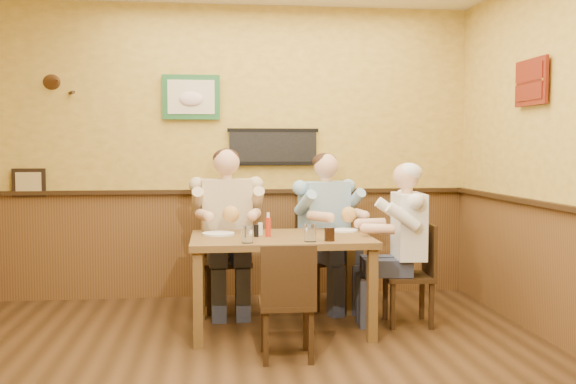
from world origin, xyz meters
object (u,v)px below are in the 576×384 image
(diner_white_elder, at_px, (408,252))
(water_glass_left, at_px, (247,234))
(chair_back_left, at_px, (227,260))
(cola_tumbler, at_px, (330,234))
(diner_blue_polo, at_px, (324,238))
(chair_right_end, at_px, (408,274))
(hot_sauce_bottle, at_px, (268,226))
(chair_back_right, at_px, (324,258))
(diner_tan_shirt, at_px, (227,238))
(pepper_shaker, at_px, (256,231))
(water_glass_mid, at_px, (310,233))
(salt_shaker, at_px, (260,229))
(chair_near_side, at_px, (286,300))
(dining_table, at_px, (281,248))

(diner_white_elder, height_order, water_glass_left, diner_white_elder)
(chair_back_left, distance_m, cola_tumbler, 1.28)
(diner_blue_polo, bearing_deg, chair_right_end, -70.00)
(diner_white_elder, distance_m, hot_sauce_bottle, 1.18)
(chair_back_left, distance_m, water_glass_left, 1.08)
(chair_back_right, relative_size, hot_sauce_bottle, 5.16)
(diner_white_elder, height_order, cola_tumbler, diner_white_elder)
(diner_blue_polo, relative_size, diner_white_elder, 1.06)
(diner_tan_shirt, bearing_deg, chair_right_end, -26.81)
(pepper_shaker, bearing_deg, cola_tumbler, -27.95)
(diner_blue_polo, distance_m, pepper_shaker, 1.02)
(diner_tan_shirt, bearing_deg, water_glass_mid, -62.50)
(chair_back_right, xyz_separation_m, diner_white_elder, (0.57, -0.69, 0.15))
(water_glass_mid, distance_m, pepper_shaker, 0.48)
(chair_back_left, height_order, diner_white_elder, diner_white_elder)
(water_glass_mid, distance_m, salt_shaker, 0.53)
(chair_right_end, xyz_separation_m, hot_sauce_bottle, (-1.15, -0.07, 0.42))
(diner_tan_shirt, distance_m, water_glass_mid, 1.17)
(chair_near_side, bearing_deg, dining_table, -91.75)
(chair_back_right, bearing_deg, diner_blue_polo, 0.00)
(dining_table, bearing_deg, chair_right_end, 2.42)
(diner_blue_polo, distance_m, diner_white_elder, 0.90)
(water_glass_mid, relative_size, pepper_shaker, 1.40)
(chair_near_side, height_order, cola_tumbler, cola_tumbler)
(cola_tumbler, distance_m, pepper_shaker, 0.60)
(dining_table, relative_size, chair_back_right, 1.60)
(chair_back_left, xyz_separation_m, water_glass_left, (0.13, -1.01, 0.36))
(dining_table, height_order, chair_back_right, chair_back_right)
(cola_tumbler, bearing_deg, chair_back_right, 82.33)
(chair_back_right, height_order, diner_blue_polo, diner_blue_polo)
(dining_table, relative_size, water_glass_left, 10.93)
(hot_sauce_bottle, bearing_deg, pepper_shaker, 176.11)
(water_glass_left, bearing_deg, chair_right_end, 15.95)
(hot_sauce_bottle, bearing_deg, chair_near_side, -83.98)
(chair_back_right, bearing_deg, water_glass_left, -144.68)
(water_glass_left, relative_size, pepper_shaker, 1.35)
(chair_near_side, bearing_deg, chair_right_end, -145.05)
(diner_blue_polo, relative_size, hot_sauce_bottle, 7.38)
(dining_table, height_order, chair_right_end, chair_right_end)
(water_glass_left, xyz_separation_m, hot_sauce_bottle, (0.18, 0.31, 0.02))
(chair_back_left, bearing_deg, chair_right_end, -26.81)
(chair_right_end, bearing_deg, salt_shaker, -87.31)
(cola_tumbler, relative_size, hot_sauce_bottle, 0.59)
(dining_table, height_order, water_glass_mid, water_glass_mid)
(diner_white_elder, relative_size, salt_shaker, 12.24)
(chair_back_left, bearing_deg, pepper_shaker, -76.15)
(dining_table, distance_m, chair_back_right, 0.90)
(chair_right_end, bearing_deg, water_glass_mid, -62.72)
(chair_back_right, xyz_separation_m, diner_tan_shirt, (-0.88, -0.06, 0.21))
(dining_table, xyz_separation_m, chair_back_left, (-0.41, 0.68, -0.21))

